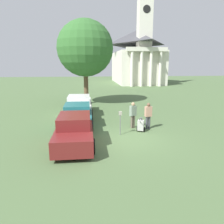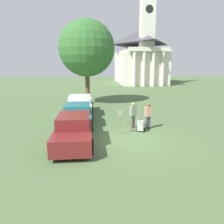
# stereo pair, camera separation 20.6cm
# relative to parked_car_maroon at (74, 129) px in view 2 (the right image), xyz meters

# --- Properties ---
(ground_plane) EXTENTS (120.00, 120.00, 0.00)m
(ground_plane) POSITION_rel_parked_car_maroon_xyz_m (2.65, 0.17, -0.69)
(ground_plane) COLOR #4C663D
(parked_car_maroon) EXTENTS (1.91, 5.12, 1.49)m
(parked_car_maroon) POSITION_rel_parked_car_maroon_xyz_m (0.00, 0.00, 0.00)
(parked_car_maroon) COLOR maroon
(parked_car_maroon) RESTS_ON ground_plane
(parked_car_teal) EXTENTS (1.94, 4.71, 1.45)m
(parked_car_teal) POSITION_rel_parked_car_maroon_xyz_m (0.00, 3.22, -0.01)
(parked_car_teal) COLOR #23666B
(parked_car_teal) RESTS_ON ground_plane
(parked_car_white) EXTENTS (2.01, 4.96, 1.57)m
(parked_car_white) POSITION_rel_parked_car_maroon_xyz_m (0.00, 6.22, 0.05)
(parked_car_white) COLOR silver
(parked_car_white) RESTS_ON ground_plane
(parking_meter) EXTENTS (0.18, 0.09, 1.36)m
(parking_meter) POSITION_rel_parked_car_maroon_xyz_m (2.48, 0.99, 0.26)
(parking_meter) COLOR slate
(parking_meter) RESTS_ON ground_plane
(person_worker) EXTENTS (0.47, 0.40, 1.64)m
(person_worker) POSITION_rel_parked_car_maroon_xyz_m (3.47, 2.26, 0.24)
(person_worker) COLOR #665B4C
(person_worker) RESTS_ON ground_plane
(person_supervisor) EXTENTS (0.46, 0.31, 1.63)m
(person_supervisor) POSITION_rel_parked_car_maroon_xyz_m (4.37, 1.96, 0.23)
(person_supervisor) COLOR #3F3F47
(person_supervisor) RESTS_ON ground_plane
(equipment_cart) EXTENTS (0.57, 0.99, 1.00)m
(equipment_cart) POSITION_rel_parked_car_maroon_xyz_m (3.81, 1.49, -0.30)
(equipment_cart) COLOR #B2B2AD
(equipment_cart) RESTS_ON ground_plane
(church) EXTENTS (8.75, 16.73, 23.53)m
(church) POSITION_rel_parked_car_maroon_xyz_m (11.09, 35.48, 5.22)
(church) COLOR silver
(church) RESTS_ON ground_plane
(shade_tree) EXTENTS (5.47, 5.47, 8.18)m
(shade_tree) POSITION_rel_parked_car_maroon_xyz_m (0.55, 11.31, 4.74)
(shade_tree) COLOR brown
(shade_tree) RESTS_ON ground_plane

